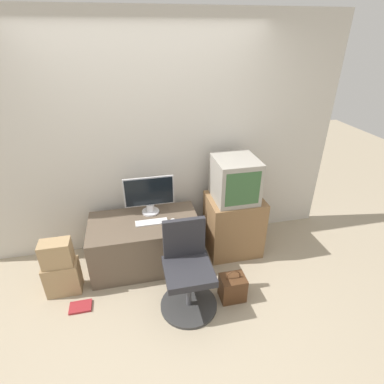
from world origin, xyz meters
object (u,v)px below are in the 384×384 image
(main_monitor, at_px, (149,195))
(office_chair, at_px, (187,273))
(crt_tv, at_px, (235,179))
(mouse, at_px, (173,220))
(handbag, at_px, (232,287))
(keyboard, at_px, (152,222))
(cardboard_box_lower, at_px, (63,277))
(book, at_px, (81,307))

(main_monitor, xyz_separation_m, office_chair, (0.25, -0.86, -0.41))
(crt_tv, bearing_deg, mouse, -174.07)
(main_monitor, bearing_deg, handbag, -52.37)
(keyboard, bearing_deg, cardboard_box_lower, -166.86)
(cardboard_box_lower, height_order, book, cardboard_box_lower)
(office_chair, distance_m, cardboard_box_lower, 1.30)
(mouse, xyz_separation_m, office_chair, (0.03, -0.64, -0.19))
(main_monitor, bearing_deg, crt_tv, -9.36)
(mouse, bearing_deg, cardboard_box_lower, -169.87)
(crt_tv, xyz_separation_m, handbag, (-0.24, -0.75, -0.82))
(keyboard, distance_m, handbag, 1.07)
(crt_tv, relative_size, office_chair, 0.55)
(mouse, distance_m, handbag, 0.94)
(mouse, height_order, office_chair, office_chair)
(mouse, bearing_deg, book, -154.54)
(main_monitor, xyz_separation_m, mouse, (0.22, -0.23, -0.21))
(mouse, relative_size, cardboard_box_lower, 0.14)
(main_monitor, bearing_deg, mouse, -46.14)
(book, bearing_deg, main_monitor, 41.91)
(mouse, relative_size, book, 0.25)
(office_chair, relative_size, handbag, 2.52)
(handbag, distance_m, book, 1.50)
(mouse, xyz_separation_m, handbag, (0.48, -0.68, -0.44))
(crt_tv, xyz_separation_m, cardboard_box_lower, (-1.89, -0.28, -0.77))
(crt_tv, distance_m, handbag, 1.13)
(cardboard_box_lower, bearing_deg, handbag, -15.69)
(keyboard, relative_size, mouse, 6.74)
(main_monitor, distance_m, book, 1.31)
(cardboard_box_lower, bearing_deg, main_monitor, 24.58)
(crt_tv, height_order, book, crt_tv)
(keyboard, xyz_separation_m, crt_tv, (0.94, 0.06, 0.39))
(book, bearing_deg, cardboard_box_lower, 122.27)
(keyboard, distance_m, mouse, 0.23)
(cardboard_box_lower, relative_size, book, 1.71)
(keyboard, distance_m, book, 1.07)
(office_chair, relative_size, cardboard_box_lower, 2.50)
(cardboard_box_lower, xyz_separation_m, book, (0.17, -0.27, -0.17))
(keyboard, bearing_deg, mouse, -2.69)
(office_chair, relative_size, book, 4.27)
(keyboard, xyz_separation_m, mouse, (0.23, -0.01, 0.01))
(mouse, bearing_deg, keyboard, 177.31)
(main_monitor, relative_size, crt_tv, 1.12)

